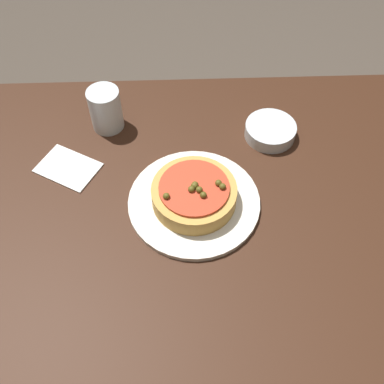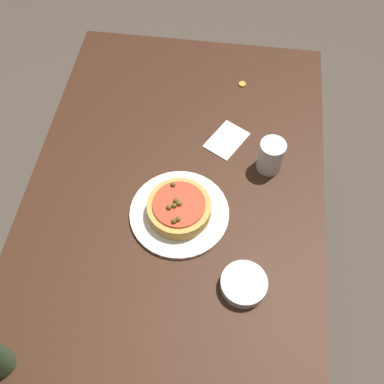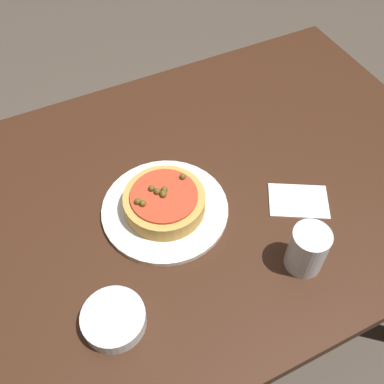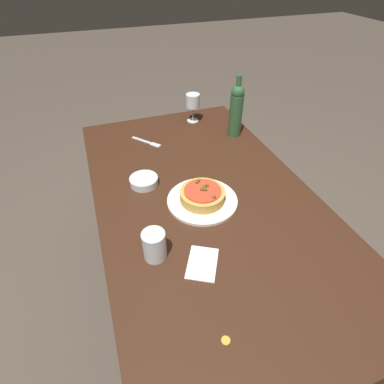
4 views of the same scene
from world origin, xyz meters
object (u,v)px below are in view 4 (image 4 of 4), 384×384
object	(u,v)px
dining_table	(204,209)
bottle_cap	(226,341)
fork	(148,142)
pizza	(202,195)
water_cup	(154,245)
wine_bottle	(236,110)
dinner_plate	(202,200)
side_bowl	(144,181)
wine_glass	(193,102)

from	to	relation	value
dining_table	bottle_cap	size ratio (longest dim) A/B	64.09
fork	pizza	bearing A→B (deg)	-27.99
pizza	water_cup	size ratio (longest dim) A/B	1.69
pizza	water_cup	distance (m)	0.31
pizza	wine_bottle	xyz separation A→B (m)	(0.45, -0.35, 0.11)
water_cup	bottle_cap	world-z (taller)	water_cup
dinner_plate	water_cup	bearing A→B (deg)	129.46
dining_table	side_bowl	size ratio (longest dim) A/B	12.85
dinner_plate	dining_table	bearing A→B (deg)	-33.50
bottle_cap	wine_glass	bearing A→B (deg)	-15.78
pizza	side_bowl	world-z (taller)	pizza
pizza	bottle_cap	distance (m)	0.55
fork	wine_bottle	bearing A→B (deg)	42.55
wine_glass	wine_bottle	size ratio (longest dim) A/B	0.51
wine_bottle	bottle_cap	xyz separation A→B (m)	(-0.98, 0.49, -0.14)
dining_table	dinner_plate	distance (m)	0.10
wine_bottle	water_cup	world-z (taller)	wine_bottle
dinner_plate	pizza	bearing A→B (deg)	-44.87
pizza	water_cup	xyz separation A→B (m)	(-0.20, 0.24, 0.02)
side_bowl	fork	world-z (taller)	side_bowl
side_bowl	fork	bearing A→B (deg)	-15.72
side_bowl	bottle_cap	bearing A→B (deg)	-175.68
dinner_plate	wine_glass	bearing A→B (deg)	-16.60
dining_table	bottle_cap	world-z (taller)	bottle_cap
water_cup	side_bowl	bearing A→B (deg)	-7.14
wine_bottle	bottle_cap	bearing A→B (deg)	153.24
wine_glass	dining_table	bearing A→B (deg)	164.52
dining_table	wine_bottle	size ratio (longest dim) A/B	4.91
fork	water_cup	bearing A→B (deg)	-50.08
wine_glass	bottle_cap	bearing A→B (deg)	164.22
dinner_plate	fork	world-z (taller)	dinner_plate
dinner_plate	fork	bearing A→B (deg)	10.91
side_bowl	bottle_cap	world-z (taller)	side_bowl
dinner_plate	water_cup	distance (m)	0.32
pizza	fork	size ratio (longest dim) A/B	1.17
dinner_plate	side_bowl	distance (m)	0.27
dining_table	wine_bottle	xyz separation A→B (m)	(0.41, -0.33, 0.22)
wine_bottle	water_cup	bearing A→B (deg)	137.45
wine_glass	side_bowl	world-z (taller)	wine_glass
dining_table	wine_glass	world-z (taller)	wine_glass
wine_glass	bottle_cap	distance (m)	1.25
dining_table	wine_bottle	distance (m)	0.57
pizza	wine_glass	bearing A→B (deg)	-16.59
dining_table	fork	size ratio (longest dim) A/B	10.18
pizza	fork	distance (m)	0.53
wine_bottle	side_bowl	world-z (taller)	wine_bottle
dining_table	wine_bottle	world-z (taller)	wine_bottle
pizza	bottle_cap	bearing A→B (deg)	165.26
dinner_plate	fork	size ratio (longest dim) A/B	1.85
fork	bottle_cap	size ratio (longest dim) A/B	6.30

